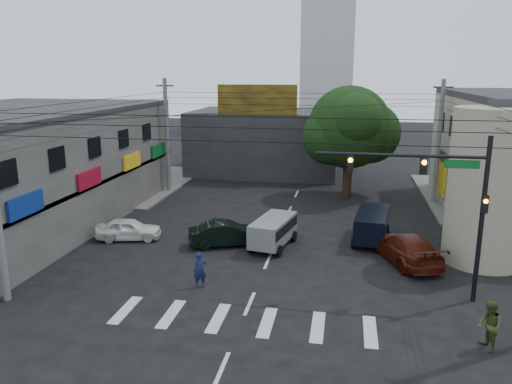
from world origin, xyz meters
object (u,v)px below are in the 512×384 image
(street_tree, at_px, (349,128))
(dark_sedan, at_px, (226,233))
(silver_minivan, at_px, (273,233))
(utility_pole_far_left, at_px, (167,136))
(traffic_officer, at_px, (200,270))
(maroon_sedan, at_px, (406,248))
(navy_van, at_px, (372,227))
(traffic_gantry, at_px, (442,191))
(pedestrian_olive, at_px, (489,326))
(utility_pole_far_right, at_px, (439,143))
(white_compact, at_px, (129,229))

(street_tree, height_order, dark_sedan, street_tree)
(street_tree, bearing_deg, silver_minivan, -107.62)
(utility_pole_far_left, bearing_deg, traffic_officer, -65.89)
(maroon_sedan, relative_size, navy_van, 1.23)
(traffic_gantry, bearing_deg, pedestrian_olive, -73.18)
(traffic_gantry, bearing_deg, utility_pole_far_right, 81.06)
(traffic_gantry, relative_size, pedestrian_olive, 3.84)
(silver_minivan, relative_size, pedestrian_olive, 2.20)
(traffic_gantry, height_order, navy_van, traffic_gantry)
(navy_van, bearing_deg, utility_pole_far_right, -20.32)
(white_compact, xyz_separation_m, pedestrian_olive, (17.70, -9.07, 0.30))
(street_tree, distance_m, white_compact, 18.77)
(maroon_sedan, distance_m, pedestrian_olive, 8.51)
(traffic_gantry, xyz_separation_m, traffic_officer, (-10.38, -0.74, -4.00))
(traffic_gantry, bearing_deg, navy_van, 107.98)
(white_compact, xyz_separation_m, navy_van, (14.11, 2.26, 0.24))
(utility_pole_far_right, xyz_separation_m, maroon_sedan, (-3.40, -12.78, -3.84))
(utility_pole_far_left, bearing_deg, street_tree, 3.95)
(street_tree, relative_size, pedestrian_olive, 4.64)
(traffic_gantry, distance_m, traffic_officer, 11.15)
(street_tree, xyz_separation_m, dark_sedan, (-6.72, -12.97, -4.77))
(utility_pole_far_right, height_order, traffic_officer, utility_pole_far_right)
(dark_sedan, relative_size, maroon_sedan, 0.80)
(street_tree, distance_m, traffic_gantry, 18.42)
(maroon_sedan, height_order, silver_minivan, silver_minivan)
(utility_pole_far_left, height_order, navy_van, utility_pole_far_left)
(navy_van, bearing_deg, pedestrian_olive, -155.43)
(maroon_sedan, bearing_deg, navy_van, -82.18)
(white_compact, relative_size, silver_minivan, 0.97)
(white_compact, bearing_deg, silver_minivan, -101.48)
(traffic_gantry, height_order, utility_pole_far_left, utility_pole_far_left)
(dark_sedan, xyz_separation_m, maroon_sedan, (9.82, -0.81, 0.05))
(traffic_officer, bearing_deg, street_tree, 43.28)
(maroon_sedan, xyz_separation_m, navy_van, (-1.63, 3.04, 0.13))
(street_tree, xyz_separation_m, navy_van, (1.47, -10.74, -4.59))
(dark_sedan, relative_size, silver_minivan, 1.10)
(dark_sedan, xyz_separation_m, navy_van, (8.19, 2.23, 0.18))
(silver_minivan, xyz_separation_m, navy_van, (5.52, 2.02, 0.05))
(white_compact, xyz_separation_m, traffic_officer, (6.09, -5.75, 0.19))
(street_tree, height_order, traffic_officer, street_tree)
(navy_van, bearing_deg, traffic_officer, 141.93)
(white_compact, relative_size, traffic_officer, 2.41)
(utility_pole_far_right, distance_m, dark_sedan, 18.25)
(street_tree, relative_size, traffic_gantry, 1.21)
(utility_pole_far_right, relative_size, maroon_sedan, 1.63)
(maroon_sedan, bearing_deg, silver_minivan, -28.52)
(utility_pole_far_right, bearing_deg, traffic_gantry, -98.94)
(street_tree, bearing_deg, traffic_gantry, -78.01)
(dark_sedan, height_order, navy_van, navy_van)
(traffic_officer, bearing_deg, pedestrian_olive, -43.39)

